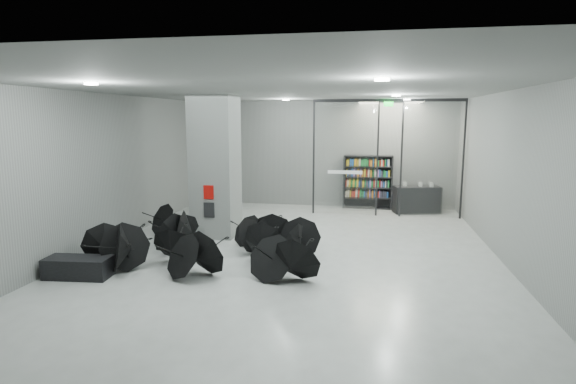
% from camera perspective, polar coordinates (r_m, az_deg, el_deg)
% --- Properties ---
extents(room, '(14.00, 14.02, 4.01)m').
position_cam_1_polar(room, '(10.68, 0.16, 6.34)').
color(room, gray).
rests_on(room, ground).
extents(column, '(1.20, 1.20, 4.00)m').
position_cam_1_polar(column, '(13.32, -8.99, 3.16)').
color(column, slate).
rests_on(column, ground).
extents(fire_cabinet, '(0.28, 0.04, 0.38)m').
position_cam_1_polar(fire_cabinet, '(12.82, -9.82, -0.03)').
color(fire_cabinet, '#A50A07').
rests_on(fire_cabinet, column).
extents(info_panel, '(0.30, 0.03, 0.42)m').
position_cam_1_polar(info_panel, '(12.91, -9.76, -2.22)').
color(info_panel, black).
rests_on(info_panel, column).
extents(exit_sign, '(0.30, 0.06, 0.15)m').
position_cam_1_polar(exit_sign, '(15.82, 12.36, 10.61)').
color(exit_sign, '#0CE533').
rests_on(exit_sign, room).
extents(glass_partition, '(5.06, 0.08, 4.00)m').
position_cam_1_polar(glass_partition, '(16.06, 12.10, 4.74)').
color(glass_partition, silver).
rests_on(glass_partition, ground).
extents(bench, '(1.41, 0.71, 0.44)m').
position_cam_1_polar(bench, '(10.90, -24.57, -8.50)').
color(bench, black).
rests_on(bench, ground).
extents(bookshelf, '(1.82, 0.39, 2.00)m').
position_cam_1_polar(bookshelf, '(17.42, 9.87, 1.23)').
color(bookshelf, black).
rests_on(bookshelf, ground).
extents(shop_counter, '(1.70, 0.98, 0.96)m').
position_cam_1_polar(shop_counter, '(17.06, 15.66, -0.91)').
color(shop_counter, black).
rests_on(shop_counter, ground).
extents(umbrella_cluster, '(5.72, 4.66, 1.28)m').
position_cam_1_polar(umbrella_cluster, '(11.16, -10.58, -6.91)').
color(umbrella_cluster, black).
rests_on(umbrella_cluster, ground).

